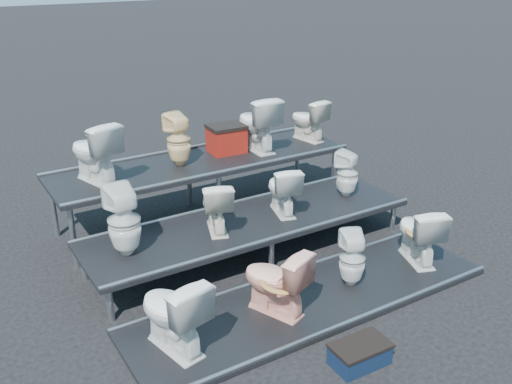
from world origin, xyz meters
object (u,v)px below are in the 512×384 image
step_stool (360,355)px  toilet_3 (419,233)px  toilet_10 (257,123)px  toilet_4 (124,221)px  toilet_0 (173,313)px  red_crate (226,140)px  toilet_5 (216,205)px  toilet_11 (308,120)px  toilet_2 (352,258)px  toilet_8 (94,152)px  toilet_7 (347,173)px  toilet_9 (179,140)px  toilet_6 (283,189)px  toilet_1 (275,281)px

step_stool → toilet_3: bearing=31.7°
toilet_10 → toilet_4: bearing=30.3°
toilet_3 → toilet_4: toilet_4 is taller
toilet_0 → red_crate: 3.50m
toilet_3 → toilet_5: 2.45m
toilet_0 → toilet_11: (3.45, 2.60, 0.72)m
toilet_2 → toilet_8: bearing=-28.2°
toilet_7 → toilet_9: 2.32m
toilet_0 → toilet_6: toilet_6 is taller
toilet_3 → toilet_9: size_ratio=1.02×
toilet_4 → toilet_7: (3.13, 0.00, -0.08)m
toilet_11 → red_crate: toilet_11 is taller
toilet_3 → toilet_6: bearing=-29.6°
toilet_8 → toilet_9: bearing=164.1°
toilet_1 → red_crate: (0.96, 2.74, 0.61)m
toilet_1 → toilet_4: 1.76m
toilet_1 → toilet_2: (1.03, 0.00, -0.04)m
toilet_0 → toilet_8: 2.72m
toilet_0 → toilet_9: 3.00m
toilet_2 → toilet_10: size_ratio=0.81×
step_stool → toilet_11: bearing=62.4°
red_crate → toilet_8: bearing=-172.2°
toilet_1 → step_stool: toilet_1 is taller
toilet_7 → toilet_10: (-0.64, 1.30, 0.49)m
toilet_1 → toilet_8: bearing=-90.9°
toilet_6 → step_stool: (-0.71, -2.35, -0.68)m
toilet_7 → red_crate: (-1.07, 1.44, 0.26)m
toilet_1 → toilet_10: size_ratio=0.92×
toilet_0 → toilet_11: bearing=-154.7°
toilet_3 → toilet_5: (-2.05, 1.30, 0.35)m
step_stool → toilet_4: bearing=121.9°
toilet_7 → toilet_1: bearing=10.3°
toilet_0 → toilet_11: 4.38m
toilet_2 → toilet_6: size_ratio=1.02×
step_stool → toilet_6: bearing=74.9°
toilet_2 → toilet_0: bearing=23.8°
toilet_0 → toilet_7: 3.44m
toilet_2 → toilet_10: 2.77m
toilet_2 → toilet_7: bearing=-103.5°
toilet_4 → toilet_10: bearing=-154.1°
toilet_3 → toilet_5: bearing=-12.3°
toilet_11 → toilet_0: bearing=28.4°
toilet_0 → toilet_4: 1.36m
toilet_1 → toilet_2: size_ratio=1.14×
toilet_6 → toilet_9: (-0.82, 1.30, 0.44)m
step_stool → toilet_9: bearing=93.4°
toilet_7 → toilet_10: 1.53m
toilet_2 → step_stool: (-0.78, -1.05, -0.29)m
toilet_9 → toilet_11: (2.16, 0.00, -0.04)m
toilet_2 → toilet_11: 3.00m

